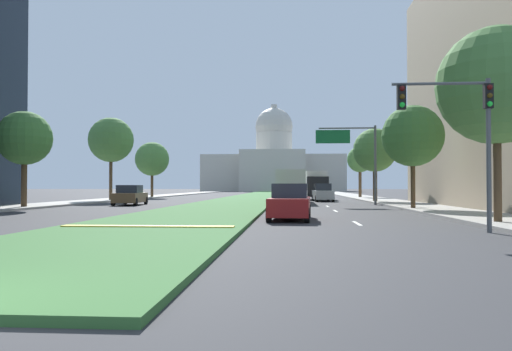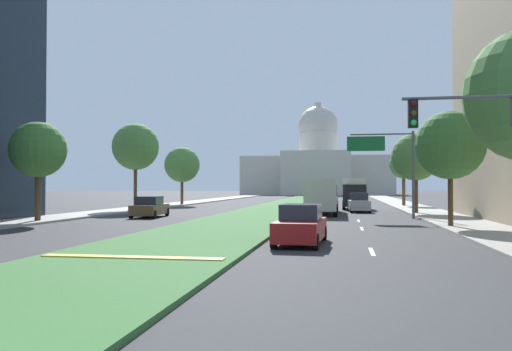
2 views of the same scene
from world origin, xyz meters
name	(u,v)px [view 1 (image 1 of 2)]	position (x,y,z in m)	size (l,w,h in m)	color
ground_plane	(258,196)	(0.00, 69.43, 0.00)	(305.50, 305.50, 0.00)	#333335
grass_median	(254,197)	(0.00, 62.49, 0.07)	(6.76, 124.98, 0.14)	#386B33
median_curb_nose	(148,226)	(0.00, 11.83, 0.16)	(6.08, 0.50, 0.04)	gold
lane_dashes_right	(319,201)	(7.77, 45.16, 0.00)	(0.16, 66.71, 0.01)	silver
sidewalk_left	(137,198)	(-14.16, 55.55, 0.07)	(4.00, 124.98, 0.15)	#9E9991
sidewalk_right	(368,198)	(14.16, 55.55, 0.07)	(4.00, 124.98, 0.15)	#9E9991
capitol_building	(274,166)	(0.00, 138.00, 7.13)	(39.28, 25.55, 25.00)	beige
traffic_light_near_right	(463,120)	(10.81, 11.91, 3.80)	(3.34, 0.35, 5.20)	#515456
overhead_guide_sign	(354,149)	(10.11, 35.92, 4.61)	(4.94, 0.20, 6.50)	#515456
street_tree_right_near	(497,86)	(13.25, 15.23, 5.59)	(4.72, 4.72, 7.96)	#4C3823
street_tree_left_mid	(25,139)	(-13.27, 27.68, 4.82)	(3.70, 3.70, 6.70)	#4C3823
street_tree_right_mid	(413,136)	(12.82, 27.36, 4.77)	(3.95, 3.95, 6.76)	#4C3823
street_tree_left_far	(111,140)	(-13.32, 44.29, 6.22)	(4.55, 4.55, 8.52)	#4C3823
street_tree_right_far	(375,150)	(12.81, 41.97, 4.88)	(4.06, 4.06, 6.93)	#4C3823
street_tree_left_distant	(152,159)	(-13.02, 58.31, 5.02)	(4.38, 4.38, 7.23)	#4C3823
street_tree_right_distant	(360,160)	(13.65, 58.40, 4.83)	(3.24, 3.24, 6.50)	#4C3823
sedan_lead_stopped	(290,203)	(4.96, 17.84, 0.79)	(2.06, 4.64, 1.68)	maroon
sedan_midblock	(130,196)	(-8.06, 34.44, 0.77)	(2.24, 4.63, 1.63)	brown
sedan_distant	(323,193)	(8.14, 45.07, 0.83)	(2.05, 4.36, 1.80)	#BCBCC1
sedan_far_horizon	(289,191)	(4.66, 63.06, 0.78)	(2.13, 4.74, 1.65)	brown
box_truck_delivery	(316,185)	(7.83, 51.32, 1.68)	(2.40, 6.40, 3.20)	black
city_bus	(291,184)	(4.96, 41.52, 1.77)	(2.62, 11.00, 2.95)	beige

